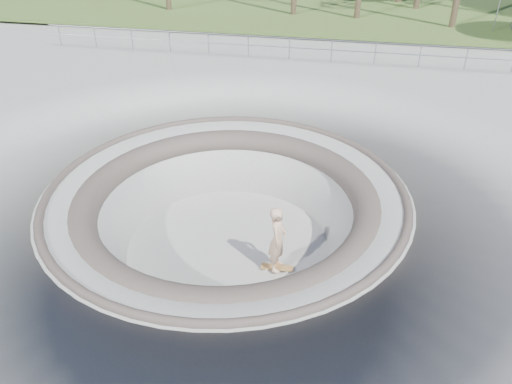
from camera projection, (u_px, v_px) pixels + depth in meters
The scene contains 6 objects.
ground at pixel (226, 191), 14.09m from camera, with size 180.00×180.00×0.00m, color #A7A6A1.
skate_bowl at pixel (228, 242), 15.06m from camera, with size 14.00×14.00×4.10m.
distant_hills at pixel (367, 12), 64.64m from camera, with size 103.20×45.00×28.60m.
safety_railing at pixel (289, 48), 23.69m from camera, with size 25.00×0.06×1.03m.
skateboard at pixel (277, 267), 14.07m from camera, with size 0.91×0.30×0.09m.
skater at pixel (278, 239), 13.53m from camera, with size 0.72×0.47×1.98m, color #DCAF8E.
Camera 1 is at (3.25, -11.55, 7.44)m, focal length 35.00 mm.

